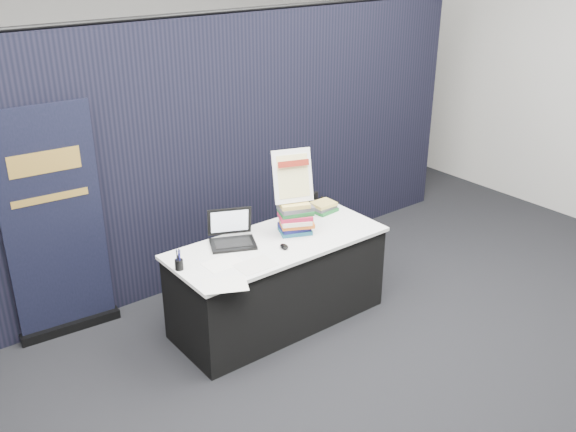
# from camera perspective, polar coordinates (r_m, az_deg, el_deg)

# --- Properties ---
(floor) EXTENTS (8.00, 8.00, 0.00)m
(floor) POSITION_cam_1_polar(r_m,az_deg,el_deg) (5.20, 2.84, -11.82)
(floor) COLOR black
(floor) RESTS_ON ground
(wall_back) EXTENTS (8.00, 0.02, 3.50)m
(wall_back) POSITION_cam_1_polar(r_m,az_deg,el_deg) (7.80, -16.83, 13.52)
(wall_back) COLOR #B0ADA6
(wall_back) RESTS_ON floor
(drape_partition) EXTENTS (6.00, 0.08, 2.40)m
(drape_partition) POSITION_cam_1_polar(r_m,az_deg,el_deg) (5.82, -7.20, 5.40)
(drape_partition) COLOR black
(drape_partition) RESTS_ON floor
(display_table) EXTENTS (1.80, 0.75, 0.75)m
(display_table) POSITION_cam_1_polar(r_m,az_deg,el_deg) (5.35, -0.91, -5.82)
(display_table) COLOR black
(display_table) RESTS_ON floor
(laptop) EXTENTS (0.43, 0.41, 0.27)m
(laptop) POSITION_cam_1_polar(r_m,az_deg,el_deg) (5.13, -5.23, -1.79)
(laptop) COLOR black
(laptop) RESTS_ON display_table
(mouse) EXTENTS (0.08, 0.11, 0.03)m
(mouse) POSITION_cam_1_polar(r_m,az_deg,el_deg) (5.05, -0.35, -2.72)
(mouse) COLOR black
(mouse) RESTS_ON display_table
(brochure_left) EXTENTS (0.29, 0.20, 0.00)m
(brochure_left) POSITION_cam_1_polar(r_m,az_deg,el_deg) (4.86, -5.79, -4.20)
(brochure_left) COLOR white
(brochure_left) RESTS_ON display_table
(brochure_mid) EXTENTS (0.38, 0.34, 0.00)m
(brochure_mid) POSITION_cam_1_polar(r_m,az_deg,el_deg) (4.58, -5.63, -6.11)
(brochure_mid) COLOR white
(brochure_mid) RESTS_ON display_table
(brochure_right) EXTENTS (0.30, 0.21, 0.00)m
(brochure_right) POSITION_cam_1_polar(r_m,az_deg,el_deg) (4.82, -2.90, -4.38)
(brochure_right) COLOR silver
(brochure_right) RESTS_ON display_table
(pen_cup) EXTENTS (0.07, 0.07, 0.08)m
(pen_cup) POSITION_cam_1_polar(r_m,az_deg,el_deg) (4.80, -9.66, -4.28)
(pen_cup) COLOR black
(pen_cup) RESTS_ON display_table
(book_stack_tall) EXTENTS (0.31, 0.28, 0.28)m
(book_stack_tall) POSITION_cam_1_polar(r_m,az_deg,el_deg) (5.26, 0.62, -0.13)
(book_stack_tall) COLOR navy
(book_stack_tall) RESTS_ON display_table
(book_stack_short) EXTENTS (0.21, 0.17, 0.09)m
(book_stack_short) POSITION_cam_1_polar(r_m,az_deg,el_deg) (5.70, 3.23, 0.80)
(book_stack_short) COLOR #1A642A
(book_stack_short) RESTS_ON display_table
(info_sign) EXTENTS (0.35, 0.22, 0.44)m
(info_sign) POSITION_cam_1_polar(r_m,az_deg,el_deg) (5.15, 0.42, 3.53)
(info_sign) COLOR black
(info_sign) RESTS_ON book_stack_tall
(pullup_banner) EXTENTS (0.81, 0.16, 1.90)m
(pullup_banner) POSITION_cam_1_polar(r_m,az_deg,el_deg) (5.33, -19.89, -1.86)
(pullup_banner) COLOR black
(pullup_banner) RESTS_ON floor
(stacking_chair) EXTENTS (0.47, 0.49, 0.81)m
(stacking_chair) POSITION_cam_1_polar(r_m,az_deg,el_deg) (5.91, 2.56, -1.97)
(stacking_chair) COLOR black
(stacking_chair) RESTS_ON floor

